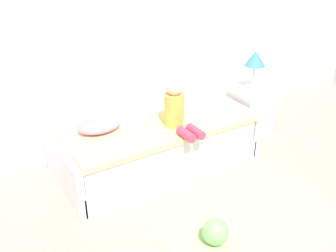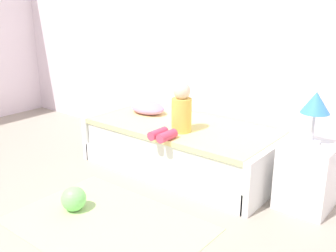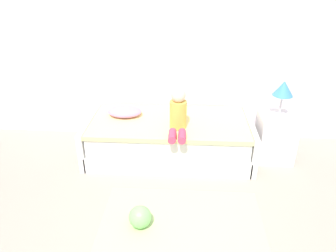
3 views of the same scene
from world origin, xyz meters
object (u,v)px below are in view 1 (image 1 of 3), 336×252
object	(u,v)px
bed	(156,142)
table_lamp	(255,60)
toy_ball	(215,232)
pillow	(99,125)
child_figure	(177,109)
nightstand	(250,110)

from	to	relation	value
bed	table_lamp	size ratio (longest dim) A/B	4.69
bed	table_lamp	bearing A→B (deg)	0.24
toy_ball	pillow	bearing A→B (deg)	104.94
child_figure	toy_ball	xyz separation A→B (m)	(-0.32, -1.09, -0.59)
table_lamp	toy_ball	bearing A→B (deg)	-139.67
nightstand	child_figure	xyz separation A→B (m)	(-1.23, -0.23, 0.40)
table_lamp	pillow	world-z (taller)	table_lamp
bed	pillow	distance (m)	0.67
bed	nightstand	world-z (taller)	nightstand
table_lamp	toy_ball	world-z (taller)	table_lamp
table_lamp	child_figure	size ratio (longest dim) A/B	0.88
nightstand	pillow	world-z (taller)	pillow
nightstand	toy_ball	world-z (taller)	nightstand
bed	nightstand	distance (m)	1.35
child_figure	toy_ball	distance (m)	1.28
bed	pillow	xyz separation A→B (m)	(-0.58, 0.10, 0.32)
table_lamp	toy_ball	distance (m)	2.20
table_lamp	child_figure	distance (m)	1.28
toy_ball	table_lamp	bearing A→B (deg)	40.33
nightstand	child_figure	distance (m)	1.32
bed	nightstand	xyz separation A→B (m)	(1.35, 0.01, 0.05)
bed	table_lamp	distance (m)	1.52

